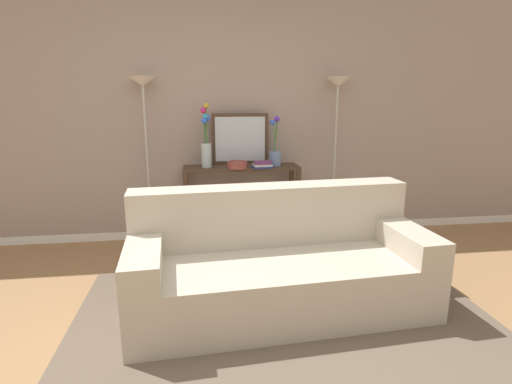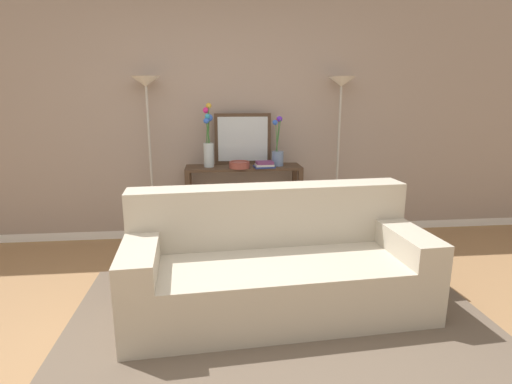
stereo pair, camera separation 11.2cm
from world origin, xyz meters
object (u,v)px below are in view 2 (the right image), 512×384
Objects in this scene: couch at (276,267)px; book_row_under_console at (213,238)px; console_table at (244,191)px; floor_lamp_left at (148,115)px; wall_mirror at (243,139)px; fruit_bowl at (239,165)px; vase_short_flowers at (278,151)px; floor_lamp_right at (340,113)px; book_stack at (264,165)px; vase_tall_flowers at (208,143)px.

book_row_under_console is (-0.47, 1.40, -0.26)m from couch.
floor_lamp_left is (-0.96, 0.06, 0.80)m from console_table.
floor_lamp_left is at bearing 174.03° from book_row_under_console.
wall_mirror is at bearing 4.63° from floor_lamp_left.
fruit_bowl is at bearing 97.79° from couch.
vase_short_flowers is 1.71× the size of book_row_under_console.
floor_lamp_left is at bearing 126.48° from couch.
wall_mirror is 1.11m from book_row_under_console.
wall_mirror is 1.17× the size of vase_short_flowers.
book_row_under_console is (-0.29, 0.10, -0.81)m from fruit_bowl.
console_table is 0.32m from fruit_bowl.
floor_lamp_right is 0.98m from book_stack.
couch is 1.74m from wall_mirror.
floor_lamp_right is at bearing 2.69° from book_row_under_console.
book_stack is (1.16, -0.17, -0.50)m from floor_lamp_left.
book_row_under_console is (0.02, -0.00, -1.03)m from vase_tall_flowers.
floor_lamp_left is 1.00m from wall_mirror.
vase_short_flowers is 0.22m from book_stack.
vase_tall_flowers is (-0.36, -0.14, -0.02)m from wall_mirror.
console_table is 1.31m from floor_lamp_right.
wall_mirror is 0.92× the size of vase_tall_flowers.
couch is at bearing -53.52° from floor_lamp_left.
console_table is 0.55m from vase_short_flowers.
floor_lamp_right reaches higher than couch.
book_stack is (0.20, -0.24, -0.24)m from wall_mirror.
book_row_under_console is at bearing 180.00° from console_table.
vase_tall_flowers reaches higher than vase_short_flowers.
fruit_bowl is 0.26m from book_stack.
console_table is at bearing -92.06° from wall_mirror.
vase_tall_flowers is (-1.39, -0.06, -0.29)m from floor_lamp_right.
console_table is 4.02× the size of book_row_under_console.
console_table is at bearing 153.92° from book_stack.
couch is at bearing -99.34° from vase_short_flowers.
couch reaches higher than book_row_under_console.
floor_lamp_right is 1.20m from fruit_bowl.
book_stack is at bearing -168.64° from floor_lamp_right.
floor_lamp_right is 8.36× the size of fruit_bowl.
book_stack is (0.56, -0.10, -0.22)m from vase_tall_flowers.
floor_lamp_left reaches higher than book_row_under_console.
wall_mirror reaches higher than book_row_under_console.
book_row_under_console is (-0.35, -0.14, -1.05)m from wall_mirror.
vase_tall_flowers reaches higher than couch.
vase_short_flowers is at bearing 13.54° from fruit_bowl.
book_row_under_console is (-0.70, 0.01, -0.93)m from vase_short_flowers.
book_row_under_console is (-0.55, 0.10, -0.81)m from book_stack.
floor_lamp_left is 8.33× the size of fruit_bowl.
vase_short_flowers is 2.45× the size of fruit_bowl.
console_table is 0.69× the size of floor_lamp_left.
floor_lamp_left reaches higher than vase_short_flowers.
floor_lamp_left reaches higher than wall_mirror.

